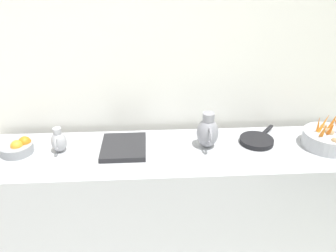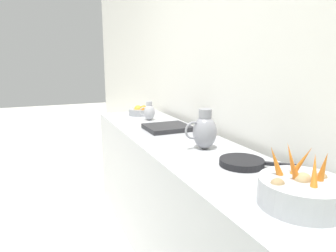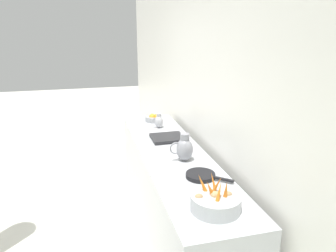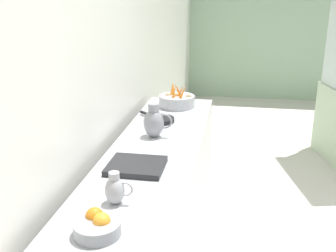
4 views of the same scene
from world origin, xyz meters
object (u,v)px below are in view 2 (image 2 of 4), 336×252
object	(u,v)px
metal_pitcher_short	(149,112)
skillet_on_counter	(243,162)
orange_bowl	(140,111)
vegetable_colander	(302,191)
metal_pitcher_tall	(204,131)

from	to	relation	value
metal_pitcher_short	skillet_on_counter	world-z (taller)	metal_pitcher_short
orange_bowl	skillet_on_counter	bearing A→B (deg)	91.18
vegetable_colander	metal_pitcher_tall	xyz separation A→B (m)	(-0.04, -0.83, 0.05)
metal_pitcher_tall	metal_pitcher_short	distance (m)	1.00
skillet_on_counter	metal_pitcher_tall	bearing A→B (deg)	-85.38
vegetable_colander	skillet_on_counter	xyz separation A→B (m)	(-0.07, -0.47, -0.04)
metal_pitcher_tall	skillet_on_counter	xyz separation A→B (m)	(-0.03, 0.36, -0.10)
metal_pitcher_tall	vegetable_colander	bearing A→B (deg)	86.92
vegetable_colander	skillet_on_counter	bearing A→B (deg)	-98.97
vegetable_colander	metal_pitcher_tall	distance (m)	0.83
vegetable_colander	orange_bowl	world-z (taller)	vegetable_colander
metal_pitcher_tall	metal_pitcher_short	bearing A→B (deg)	-89.73
metal_pitcher_short	skillet_on_counter	distance (m)	1.37
metal_pitcher_short	skillet_on_counter	size ratio (longest dim) A/B	0.53
orange_bowl	metal_pitcher_tall	size ratio (longest dim) A/B	0.85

